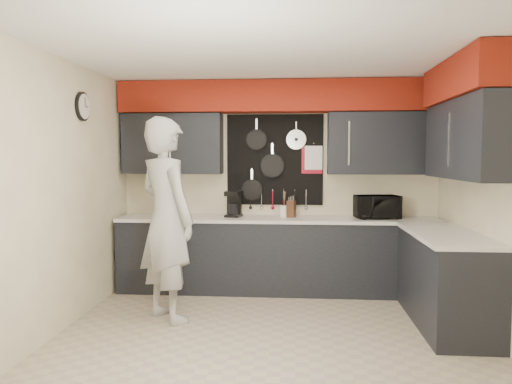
# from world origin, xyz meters

# --- Properties ---
(ground) EXTENTS (4.00, 4.00, 0.00)m
(ground) POSITION_xyz_m (0.00, 0.00, 0.00)
(ground) COLOR tan
(ground) RESTS_ON ground
(back_wall_assembly) EXTENTS (4.00, 0.36, 2.60)m
(back_wall_assembly) POSITION_xyz_m (0.01, 1.60, 2.01)
(back_wall_assembly) COLOR #F3E8BC
(back_wall_assembly) RESTS_ON ground
(right_wall_assembly) EXTENTS (0.36, 3.50, 2.60)m
(right_wall_assembly) POSITION_xyz_m (1.85, 0.26, 1.94)
(right_wall_assembly) COLOR #F3E8BC
(right_wall_assembly) RESTS_ON ground
(left_wall_assembly) EXTENTS (0.05, 3.50, 2.60)m
(left_wall_assembly) POSITION_xyz_m (-1.99, 0.02, 1.33)
(left_wall_assembly) COLOR #F3E8BC
(left_wall_assembly) RESTS_ON ground
(base_cabinets) EXTENTS (3.95, 2.20, 0.92)m
(base_cabinets) POSITION_xyz_m (0.49, 1.13, 0.46)
(base_cabinets) COLOR black
(base_cabinets) RESTS_ON ground
(microwave) EXTENTS (0.55, 0.42, 0.28)m
(microwave) POSITION_xyz_m (1.20, 1.46, 1.06)
(microwave) COLOR black
(microwave) RESTS_ON base_cabinets
(knife_block) EXTENTS (0.12, 0.12, 0.20)m
(knife_block) POSITION_xyz_m (0.16, 1.47, 1.02)
(knife_block) COLOR #3A2012
(knife_block) RESTS_ON base_cabinets
(utensil_crock) EXTENTS (0.11, 0.11, 0.14)m
(utensil_crock) POSITION_xyz_m (0.07, 1.51, 0.99)
(utensil_crock) COLOR white
(utensil_crock) RESTS_ON base_cabinets
(coffee_maker) EXTENTS (0.21, 0.25, 0.32)m
(coffee_maker) POSITION_xyz_m (-0.55, 1.49, 1.09)
(coffee_maker) COLOR black
(coffee_maker) RESTS_ON base_cabinets
(person) EXTENTS (0.89, 0.87, 2.06)m
(person) POSITION_xyz_m (-1.09, 0.30, 1.03)
(person) COLOR #B9BAB7
(person) RESTS_ON ground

